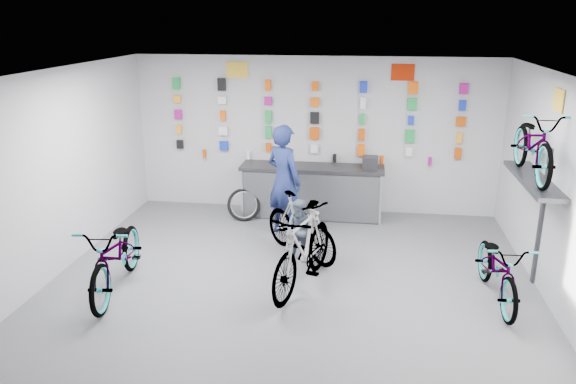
% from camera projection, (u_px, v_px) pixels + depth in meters
% --- Properties ---
extents(floor, '(8.00, 8.00, 0.00)m').
position_uv_depth(floor, '(284.00, 305.00, 7.52)').
color(floor, '#505156').
rests_on(floor, ground).
extents(ceiling, '(8.00, 8.00, 0.00)m').
position_uv_depth(ceiling, '(284.00, 79.00, 6.62)').
color(ceiling, white).
rests_on(ceiling, wall_back).
extents(wall_back, '(7.00, 0.00, 7.00)m').
position_uv_depth(wall_back, '(315.00, 135.00, 10.85)').
color(wall_back, silver).
rests_on(wall_back, floor).
extents(wall_left, '(0.00, 8.00, 8.00)m').
position_uv_depth(wall_left, '(27.00, 188.00, 7.55)').
color(wall_left, silver).
rests_on(wall_left, floor).
extents(counter, '(2.70, 0.66, 1.00)m').
position_uv_depth(counter, '(312.00, 192.00, 10.72)').
color(counter, black).
rests_on(counter, floor).
extents(merch_wall, '(5.56, 0.08, 1.57)m').
position_uv_depth(merch_wall, '(319.00, 120.00, 10.67)').
color(merch_wall, black).
rests_on(merch_wall, wall_back).
extents(wall_bracket, '(0.39, 1.90, 2.00)m').
position_uv_depth(wall_bracket, '(534.00, 186.00, 7.77)').
color(wall_bracket, '#333338').
rests_on(wall_bracket, wall_right).
extents(sign_left, '(0.42, 0.02, 0.30)m').
position_uv_depth(sign_left, '(237.00, 70.00, 10.66)').
color(sign_left, yellow).
rests_on(sign_left, wall_back).
extents(sign_right, '(0.42, 0.02, 0.30)m').
position_uv_depth(sign_right, '(403.00, 72.00, 10.24)').
color(sign_right, '#BE2305').
rests_on(sign_right, wall_back).
extents(sign_side, '(0.02, 0.40, 0.30)m').
position_uv_depth(sign_side, '(558.00, 100.00, 7.39)').
color(sign_side, yellow).
rests_on(sign_side, wall_right).
extents(bike_left, '(0.96, 2.12, 1.07)m').
position_uv_depth(bike_left, '(117.00, 255.00, 7.79)').
color(bike_left, gray).
rests_on(bike_left, floor).
extents(bike_center, '(1.10, 2.06, 1.19)m').
position_uv_depth(bike_center, '(303.00, 248.00, 7.86)').
color(bike_center, gray).
rests_on(bike_center, floor).
extents(bike_right, '(0.74, 1.83, 0.94)m').
position_uv_depth(bike_right, '(498.00, 268.00, 7.54)').
color(bike_right, gray).
rests_on(bike_right, floor).
extents(bike_service, '(1.56, 1.53, 1.02)m').
position_uv_depth(bike_service, '(301.00, 226.00, 8.93)').
color(bike_service, gray).
rests_on(bike_service, floor).
extents(bike_wall, '(0.63, 1.80, 0.95)m').
position_uv_depth(bike_wall, '(534.00, 144.00, 7.60)').
color(bike_wall, gray).
rests_on(bike_wall, wall_bracket).
extents(clerk, '(0.86, 0.80, 1.97)m').
position_uv_depth(clerk, '(284.00, 180.00, 9.72)').
color(clerk, navy).
rests_on(clerk, floor).
extents(customer, '(0.59, 0.53, 1.02)m').
position_uv_depth(customer, '(300.00, 231.00, 8.72)').
color(customer, '#4C5A6C').
rests_on(customer, floor).
extents(spare_wheel, '(0.67, 0.41, 0.61)m').
position_uv_depth(spare_wheel, '(244.00, 205.00, 10.60)').
color(spare_wheel, black).
rests_on(spare_wheel, floor).
extents(register, '(0.29, 0.31, 0.22)m').
position_uv_depth(register, '(370.00, 162.00, 10.39)').
color(register, black).
rests_on(register, counter).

